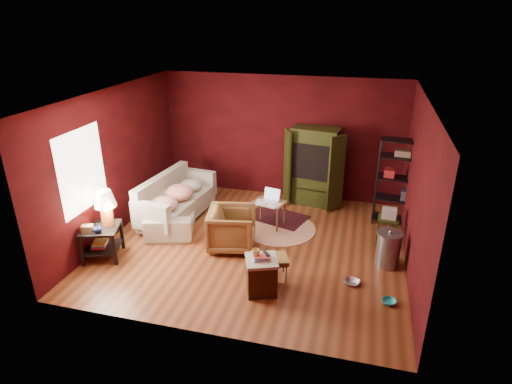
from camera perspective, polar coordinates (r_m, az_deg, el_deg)
room at (r=7.55m, az=-0.70°, el=2.22°), size 5.54×5.04×2.84m
sofa at (r=9.12m, az=-10.84°, el=-0.88°), size 1.31×2.39×0.90m
armchair at (r=7.88m, az=-3.23°, el=-4.67°), size 0.92×0.96×0.85m
pet_bowl_steel at (r=7.20m, az=12.76°, el=-11.07°), size 0.25×0.15×0.24m
pet_bowl_turquoise at (r=6.92m, az=17.37°, el=-13.32°), size 0.22×0.09×0.22m
vase at (r=7.78m, az=-20.37°, el=-4.57°), size 0.20×0.20×0.15m
mug at (r=6.56m, az=-0.04°, el=-7.95°), size 0.15×0.13×0.12m
side_table at (r=7.94m, az=-19.71°, el=-3.29°), size 0.79×0.79×1.24m
sofa_cushions at (r=9.09m, az=-10.82°, el=-1.12°), size 1.06×2.16×0.87m
hamper at (r=6.77m, az=0.73°, el=-10.95°), size 0.61×0.61×0.67m
footstool at (r=7.06m, az=2.63°, el=-9.03°), size 0.49×0.49×0.40m
rug_round at (r=8.73m, az=3.06°, el=-4.85°), size 1.67×1.67×0.01m
rug_oriental at (r=9.16m, az=2.89°, el=-3.34°), size 1.37×1.11×0.01m
laptop_desk at (r=8.63m, az=1.76°, el=-1.65°), size 0.70×0.59×0.77m
tv_armoire at (r=9.58m, az=7.76°, el=3.55°), size 1.37×0.87×1.76m
wire_shelving at (r=9.00m, az=18.63°, el=1.65°), size 0.91×0.47×1.79m
small_stand at (r=8.30m, az=17.26°, el=-3.31°), size 0.38×0.38×0.73m
trash_can at (r=7.73m, az=17.21°, el=-7.26°), size 0.50×0.50×0.69m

